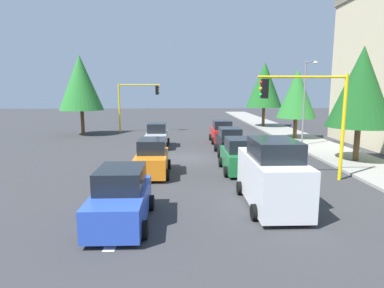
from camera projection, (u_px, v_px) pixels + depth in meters
The scene contains 17 objects.
ground_plane at pixel (193, 157), 22.93m from camera, with size 120.00×120.00×0.00m, color #353538.
sidewalk_kerb at pixel (312, 144), 28.23m from camera, with size 80.00×4.00×0.15m, color gray.
lane_arrow_near at pixel (120, 225), 11.47m from camera, with size 2.40×1.10×1.10m.
traffic_signal_far_right at pixel (136, 98), 35.90m from camera, with size 0.36×4.59×5.33m.
traffic_signal_near_left at pixel (309, 106), 16.58m from camera, with size 0.36×4.59×5.46m.
street_lamp_curbside at pixel (306, 94), 26.11m from camera, with size 2.15×0.28×7.00m.
tree_roadside_mid at pixel (297, 94), 30.47m from camera, with size 3.61×3.61×6.57m.
tree_roadside_far at pixel (264, 85), 40.15m from camera, with size 4.37×4.37×7.99m.
tree_roadside_near at pixel (361, 87), 20.54m from camera, with size 4.04×4.04×7.38m.
tree_opposite_side at pixel (80, 83), 33.48m from camera, with size 4.46×4.46×8.17m.
delivery_van_white at pixel (272, 175), 13.21m from camera, with size 4.80×2.22×2.77m.
car_green at pixel (239, 156), 18.85m from camera, with size 3.87×1.95×1.98m.
car_silver at pixel (157, 136), 26.85m from camera, with size 3.73×1.97×1.98m.
car_orange at pixel (152, 159), 18.25m from camera, with size 3.85×1.99×1.98m.
car_red at pixel (222, 132), 29.38m from camera, with size 3.67×2.06×1.98m.
car_black at pixel (229, 142), 23.85m from camera, with size 3.90×1.95×1.98m.
car_blue at pixel (121, 199), 11.58m from camera, with size 4.11×2.12×1.98m.
Camera 1 is at (22.44, -0.87, 4.70)m, focal length 30.74 mm.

